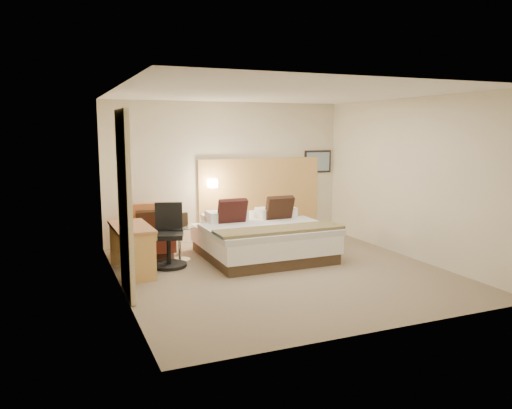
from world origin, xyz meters
name	(u,v)px	position (x,y,z in m)	size (l,w,h in m)	color
floor	(281,272)	(0.00, 0.00, -0.01)	(4.80, 5.00, 0.02)	#7F6D55
ceiling	(283,92)	(0.00, 0.00, 2.71)	(4.80, 5.00, 0.02)	silver
wall_back	(227,172)	(0.00, 2.51, 1.35)	(4.80, 0.02, 2.70)	beige
wall_front	(386,209)	(0.00, -2.51, 1.35)	(4.80, 0.02, 2.70)	beige
wall_left	(118,192)	(-2.41, 0.00, 1.35)	(0.02, 5.00, 2.70)	beige
wall_right	(411,179)	(2.41, 0.00, 1.35)	(0.02, 5.00, 2.70)	beige
headboard_panel	(260,190)	(0.70, 2.47, 0.95)	(2.60, 0.04, 1.30)	tan
art_frame	(318,162)	(2.02, 2.48, 1.50)	(0.62, 0.03, 0.47)	black
art_canvas	(318,162)	(2.02, 2.46, 1.50)	(0.54, 0.01, 0.39)	gray
lamp_arm	(211,183)	(-0.35, 2.42, 1.15)	(0.02, 0.02, 0.12)	silver
lamp_shade	(212,183)	(-0.35, 2.36, 1.15)	(0.15, 0.15, 0.15)	#FFEDC6
curtain	(125,204)	(-2.36, -0.25, 1.22)	(0.06, 0.90, 2.42)	beige
bottle_a	(173,221)	(-1.39, 1.26, 0.68)	(0.06, 0.06, 0.21)	#86AFD0
menu_folder	(184,220)	(-1.21, 1.24, 0.69)	(0.13, 0.05, 0.23)	#3C2918
bed	(262,238)	(0.08, 0.94, 0.33)	(2.10, 2.01, 1.00)	#3E2D1F
lounge_chair	(149,235)	(-1.69, 1.83, 0.35)	(0.88, 0.79, 0.87)	#AA6950
side_table	(179,242)	(-1.29, 1.24, 0.32)	(0.66, 0.66, 0.58)	silver
desk	(133,236)	(-2.11, 0.81, 0.58)	(0.57, 1.19, 0.74)	#AD6D43
desk_chair	(169,241)	(-1.53, 0.97, 0.41)	(0.70, 0.70, 1.00)	black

